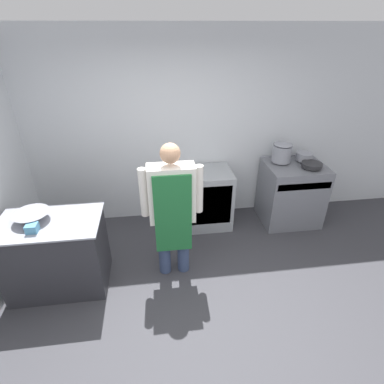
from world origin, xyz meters
TOP-DOWN VIEW (x-y plane):
  - ground_plane at (0.00, 0.00)m, footprint 14.00×14.00m
  - wall_back at (0.00, 2.14)m, footprint 8.00×0.05m
  - prep_counter at (-1.51, 0.80)m, footprint 1.07×0.67m
  - stove at (1.63, 1.72)m, footprint 0.83×0.68m
  - fridge_unit at (0.38, 1.79)m, footprint 0.67×0.59m
  - person_cook at (-0.20, 0.84)m, footprint 0.68×0.24m
  - mixing_bowl at (-1.66, 0.85)m, footprint 0.37×0.37m
  - plastic_tub at (-1.60, 0.64)m, footprint 0.11×0.11m
  - stock_pot at (1.44, 1.84)m, footprint 0.27×0.27m
  - saute_pan at (1.79, 1.60)m, footprint 0.28×0.28m
  - sauce_pot at (1.79, 1.84)m, footprint 0.23×0.23m

SIDE VIEW (x-z plane):
  - ground_plane at x=0.00m, z-range 0.00..0.00m
  - fridge_unit at x=0.38m, z-range 0.00..0.86m
  - prep_counter at x=-1.51m, z-range 0.00..0.87m
  - stove at x=1.63m, z-range -0.01..0.93m
  - plastic_tub at x=-1.60m, z-range 0.87..0.96m
  - mixing_bowl at x=-1.66m, z-range 0.87..0.97m
  - person_cook at x=-0.20m, z-range 0.12..1.77m
  - saute_pan at x=1.79m, z-range 0.94..0.99m
  - sauce_pot at x=1.79m, z-range 0.94..1.05m
  - stock_pot at x=1.44m, z-range 0.94..1.22m
  - wall_back at x=0.00m, z-range 0.00..2.70m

